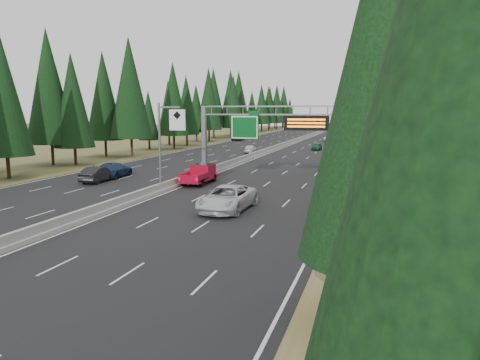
# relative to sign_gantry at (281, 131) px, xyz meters

# --- Properties ---
(road) EXTENTS (32.00, 260.00, 0.08)m
(road) POSITION_rel_sign_gantry_xyz_m (-8.92, 45.12, -5.23)
(road) COLOR black
(road) RESTS_ON ground
(shoulder_right) EXTENTS (3.60, 260.00, 0.06)m
(shoulder_right) POSITION_rel_sign_gantry_xyz_m (8.88, 45.12, -5.24)
(shoulder_right) COLOR olive
(shoulder_right) RESTS_ON ground
(shoulder_left) EXTENTS (3.60, 260.00, 0.06)m
(shoulder_left) POSITION_rel_sign_gantry_xyz_m (-26.72, 45.12, -5.24)
(shoulder_left) COLOR brown
(shoulder_left) RESTS_ON ground
(median_barrier) EXTENTS (0.70, 260.00, 0.85)m
(median_barrier) POSITION_rel_sign_gantry_xyz_m (-8.92, 45.12, -4.85)
(median_barrier) COLOR gray
(median_barrier) RESTS_ON road
(sign_gantry) EXTENTS (16.75, 0.98, 7.80)m
(sign_gantry) POSITION_rel_sign_gantry_xyz_m (0.00, 0.00, 0.00)
(sign_gantry) COLOR slate
(sign_gantry) RESTS_ON road
(hov_sign_pole) EXTENTS (2.80, 0.50, 8.00)m
(hov_sign_pole) POSITION_rel_sign_gantry_xyz_m (-8.33, -9.92, -0.54)
(hov_sign_pole) COLOR slate
(hov_sign_pole) RESTS_ON road
(tree_row_right) EXTENTS (11.64, 245.08, 18.82)m
(tree_row_right) POSITION_rel_sign_gantry_xyz_m (12.95, 36.32, 4.01)
(tree_row_right) COLOR black
(tree_row_right) RESTS_ON ground
(tree_row_left) EXTENTS (12.46, 244.62, 18.94)m
(tree_row_left) POSITION_rel_sign_gantry_xyz_m (-31.09, 35.52, 4.24)
(tree_row_left) COLOR black
(tree_row_left) RESTS_ON ground
(silver_minivan) EXTENTS (3.25, 6.65, 1.82)m
(silver_minivan) POSITION_rel_sign_gantry_xyz_m (-0.82, -15.29, -4.28)
(silver_minivan) COLOR silver
(silver_minivan) RESTS_ON road
(red_pickup) EXTENTS (2.10, 5.89, 1.92)m
(red_pickup) POSITION_rel_sign_gantry_xyz_m (-7.42, -3.79, -4.13)
(red_pickup) COLOR black
(red_pickup) RESTS_ON road
(car_ahead_green) EXTENTS (1.75, 3.90, 1.30)m
(car_ahead_green) POSITION_rel_sign_gantry_xyz_m (-1.46, 39.09, -4.54)
(car_ahead_green) COLOR #135434
(car_ahead_green) RESTS_ON road
(car_ahead_dkred) EXTENTS (2.00, 5.08, 1.65)m
(car_ahead_dkred) POSITION_rel_sign_gantry_xyz_m (5.58, 39.62, -4.37)
(car_ahead_dkred) COLOR #590C0C
(car_ahead_dkred) RESTS_ON road
(car_ahead_dkgrey) EXTENTS (2.41, 5.51, 1.58)m
(car_ahead_dkgrey) POSITION_rel_sign_gantry_xyz_m (3.07, 43.78, -4.40)
(car_ahead_dkgrey) COLOR black
(car_ahead_dkgrey) RESTS_ON road
(car_ahead_white) EXTENTS (2.83, 5.42, 1.46)m
(car_ahead_white) POSITION_rel_sign_gantry_xyz_m (-1.76, 64.71, -4.46)
(car_ahead_white) COLOR white
(car_ahead_white) RESTS_ON road
(car_ahead_far) EXTENTS (1.81, 3.95, 1.31)m
(car_ahead_far) POSITION_rel_sign_gantry_xyz_m (-1.87, 107.20, -4.53)
(car_ahead_far) COLOR black
(car_ahead_far) RESTS_ON road
(car_onc_near) EXTENTS (2.05, 4.99, 1.61)m
(car_onc_near) POSITION_rel_sign_gantry_xyz_m (-17.88, -6.12, -4.38)
(car_onc_near) COLOR black
(car_onc_near) RESTS_ON road
(car_onc_blue) EXTENTS (2.87, 5.90, 1.65)m
(car_onc_blue) POSITION_rel_sign_gantry_xyz_m (-18.21, -2.63, -4.36)
(car_onc_blue) COLOR navy
(car_onc_blue) RESTS_ON road
(car_onc_white) EXTENTS (2.01, 4.35, 1.44)m
(car_onc_white) POSITION_rel_sign_gantry_xyz_m (-11.56, 29.63, -4.47)
(car_onc_white) COLOR silver
(car_onc_white) RESTS_ON road
(car_onc_far) EXTENTS (2.81, 5.41, 1.46)m
(car_onc_far) POSITION_rel_sign_gantry_xyz_m (-23.42, 61.08, -4.46)
(car_onc_far) COLOR black
(car_onc_far) RESTS_ON road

